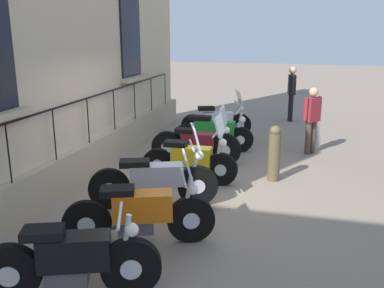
{
  "coord_description": "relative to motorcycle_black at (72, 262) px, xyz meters",
  "views": [
    {
      "loc": [
        2.22,
        -7.59,
        2.93
      ],
      "look_at": [
        0.18,
        0.0,
        0.8
      ],
      "focal_mm": 40.25,
      "sensor_mm": 36.0,
      "label": 1
    }
  ],
  "objects": [
    {
      "name": "ground_plane",
      "position": [
        0.15,
        3.86,
        -0.44
      ],
      "size": [
        60.0,
        60.0,
        0.0
      ],
      "primitive_type": "plane",
      "color": "gray"
    },
    {
      "name": "motorcycle_black",
      "position": [
        0.0,
        0.0,
        0.0
      ],
      "size": [
        1.9,
        0.95,
        0.99
      ],
      "color": "black",
      "rests_on": "ground_plane"
    },
    {
      "name": "motorcycle_orange",
      "position": [
        0.28,
        1.36,
        0.03
      ],
      "size": [
        2.0,
        0.98,
        1.29
      ],
      "color": "black",
      "rests_on": "ground_plane"
    },
    {
      "name": "motorcycle_silver",
      "position": [
        0.02,
        2.65,
        0.02
      ],
      "size": [
        2.07,
        0.99,
        1.38
      ],
      "color": "black",
      "rests_on": "ground_plane"
    },
    {
      "name": "motorcycle_yellow",
      "position": [
        0.28,
        3.94,
        0.01
      ],
      "size": [
        1.9,
        0.69,
        1.35
      ],
      "color": "black",
      "rests_on": "ground_plane"
    },
    {
      "name": "motorcycle_maroon",
      "position": [
        0.1,
        5.12,
        0.0
      ],
      "size": [
        2.01,
        0.68,
        1.3
      ],
      "color": "black",
      "rests_on": "ground_plane"
    },
    {
      "name": "motorcycle_green",
      "position": [
        0.21,
        6.35,
        -0.01
      ],
      "size": [
        2.0,
        0.62,
        0.99
      ],
      "color": "black",
      "rests_on": "ground_plane"
    },
    {
      "name": "motorcycle_white",
      "position": [
        0.02,
        7.7,
        -0.02
      ],
      "size": [
        1.88,
        0.9,
        1.28
      ],
      "color": "black",
      "rests_on": "ground_plane"
    },
    {
      "name": "bollard",
      "position": [
        1.84,
        4.47,
        0.12
      ],
      "size": [
        0.24,
        0.24,
        1.11
      ],
      "color": "brown",
      "rests_on": "ground_plane"
    },
    {
      "name": "pedestrian_standing",
      "position": [
        2.52,
        6.62,
        0.45
      ],
      "size": [
        0.4,
        0.42,
        1.59
      ],
      "color": "#47382D",
      "rests_on": "ground_plane"
    },
    {
      "name": "pedestrian_walking",
      "position": [
        1.89,
        10.35,
        0.56
      ],
      "size": [
        0.27,
        0.53,
        1.75
      ],
      "color": "black",
      "rests_on": "ground_plane"
    }
  ]
}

